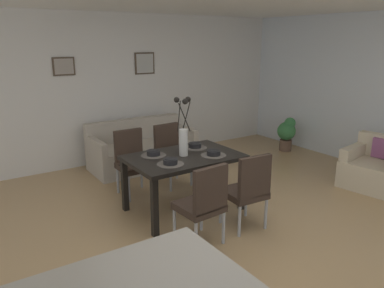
# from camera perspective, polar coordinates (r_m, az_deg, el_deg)

# --- Properties ---
(ground_plane) EXTENTS (9.00, 9.00, 0.00)m
(ground_plane) POSITION_cam_1_polar(r_m,az_deg,el_deg) (4.49, 4.03, -13.13)
(ground_plane) COLOR tan
(back_wall_panel) EXTENTS (9.00, 0.10, 2.60)m
(back_wall_panel) POSITION_cam_1_polar(r_m,az_deg,el_deg) (6.85, -12.70, 8.03)
(back_wall_panel) COLOR silver
(back_wall_panel) RESTS_ON ground
(side_window_wall) EXTENTS (0.10, 6.30, 2.60)m
(side_window_wall) POSITION_cam_1_polar(r_m,az_deg,el_deg) (7.07, 26.45, 7.01)
(side_window_wall) COLOR white
(side_window_wall) RESTS_ON ground
(dining_table) EXTENTS (1.40, 0.93, 0.74)m
(dining_table) POSITION_cam_1_polar(r_m,az_deg,el_deg) (4.78, -1.28, -2.76)
(dining_table) COLOR black
(dining_table) RESTS_ON ground
(dining_chair_near_left) EXTENTS (0.47, 0.47, 0.92)m
(dining_chair_near_left) POSITION_cam_1_polar(r_m,az_deg,el_deg) (4.00, 1.76, -8.64)
(dining_chair_near_left) COLOR #33261E
(dining_chair_near_left) RESTS_ON ground
(dining_chair_near_right) EXTENTS (0.44, 0.44, 0.92)m
(dining_chair_near_right) POSITION_cam_1_polar(r_m,az_deg,el_deg) (5.42, -9.02, -2.26)
(dining_chair_near_right) COLOR #33261E
(dining_chair_near_right) RESTS_ON ground
(dining_chair_far_left) EXTENTS (0.47, 0.47, 0.92)m
(dining_chair_far_left) POSITION_cam_1_polar(r_m,az_deg,el_deg) (4.39, 8.47, -6.59)
(dining_chair_far_left) COLOR #33261E
(dining_chair_far_left) RESTS_ON ground
(dining_chair_far_right) EXTENTS (0.47, 0.47, 0.92)m
(dining_chair_far_right) POSITION_cam_1_polar(r_m,az_deg,el_deg) (5.72, -3.25, -1.14)
(dining_chair_far_right) COLOR #33261E
(dining_chair_far_right) RESTS_ON ground
(centerpiece_vase) EXTENTS (0.21, 0.23, 0.73)m
(centerpiece_vase) POSITION_cam_1_polar(r_m,az_deg,el_deg) (4.67, -1.31, 1.57)
(centerpiece_vase) COLOR silver
(centerpiece_vase) RESTS_ON dining_table
(placemat_near_left) EXTENTS (0.32, 0.32, 0.01)m
(placemat_near_left) POSITION_cam_1_polar(r_m,az_deg,el_deg) (4.42, -3.29, -3.05)
(placemat_near_left) COLOR #4C4742
(placemat_near_left) RESTS_ON dining_table
(bowl_near_left) EXTENTS (0.17, 0.17, 0.07)m
(bowl_near_left) POSITION_cam_1_polar(r_m,az_deg,el_deg) (4.41, -3.29, -2.59)
(bowl_near_left) COLOR black
(bowl_near_left) RESTS_ON dining_table
(placemat_near_right) EXTENTS (0.32, 0.32, 0.01)m
(placemat_near_right) POSITION_cam_1_polar(r_m,az_deg,el_deg) (4.77, -5.83, -1.71)
(placemat_near_right) COLOR #4C4742
(placemat_near_right) RESTS_ON dining_table
(bowl_near_right) EXTENTS (0.17, 0.17, 0.07)m
(bowl_near_right) POSITION_cam_1_polar(r_m,az_deg,el_deg) (4.76, -5.85, -1.28)
(bowl_near_right) COLOR black
(bowl_near_right) RESTS_ON dining_table
(placemat_far_left) EXTENTS (0.32, 0.32, 0.01)m
(placemat_far_left) POSITION_cam_1_polar(r_m,az_deg,el_deg) (4.76, 3.27, -1.71)
(placemat_far_left) COLOR #4C4742
(placemat_far_left) RESTS_ON dining_table
(bowl_far_left) EXTENTS (0.17, 0.17, 0.07)m
(bowl_far_left) POSITION_cam_1_polar(r_m,az_deg,el_deg) (4.74, 3.28, -1.28)
(bowl_far_left) COLOR black
(bowl_far_left) RESTS_ON dining_table
(placemat_far_right) EXTENTS (0.32, 0.32, 0.01)m
(placemat_far_right) POSITION_cam_1_polar(r_m,az_deg,el_deg) (5.08, 0.45, -0.55)
(placemat_far_right) COLOR #4C4742
(placemat_far_right) RESTS_ON dining_table
(bowl_far_right) EXTENTS (0.17, 0.17, 0.07)m
(bowl_far_right) POSITION_cam_1_polar(r_m,az_deg,el_deg) (5.07, 0.45, -0.14)
(bowl_far_right) COLOR black
(bowl_far_right) RESTS_ON dining_table
(sofa) EXTENTS (1.77, 0.84, 0.80)m
(sofa) POSITION_cam_1_polar(r_m,az_deg,el_deg) (6.62, -7.62, -1.01)
(sofa) COLOR #B2A899
(sofa) RESTS_ON ground
(armchair) EXTENTS (0.92, 0.92, 0.75)m
(armchair) POSITION_cam_1_polar(r_m,az_deg,el_deg) (6.30, 26.03, -3.33)
(armchair) COLOR beige
(armchair) RESTS_ON ground
(framed_picture_left) EXTENTS (0.35, 0.03, 0.29)m
(framed_picture_left) POSITION_cam_1_polar(r_m,az_deg,el_deg) (6.52, -18.83, 11.05)
(framed_picture_left) COLOR #473828
(framed_picture_center) EXTENTS (0.38, 0.03, 0.39)m
(framed_picture_center) POSITION_cam_1_polar(r_m,az_deg,el_deg) (7.04, -7.16, 12.01)
(framed_picture_center) COLOR #473828
(potted_plant) EXTENTS (0.36, 0.36, 0.67)m
(potted_plant) POSITION_cam_1_polar(r_m,az_deg,el_deg) (7.71, 14.14, 1.72)
(potted_plant) COLOR brown
(potted_plant) RESTS_ON ground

